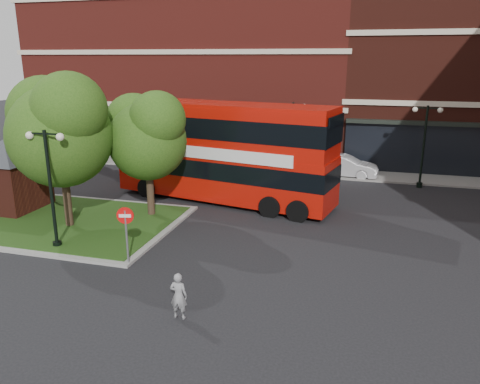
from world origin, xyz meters
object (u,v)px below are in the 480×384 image
(car_white, at_px, (344,166))
(bus, at_px, (223,146))
(car_silver, at_px, (268,166))
(woman, at_px, (179,296))

(car_white, bearing_deg, bus, 145.35)
(bus, bearing_deg, car_silver, 90.26)
(bus, relative_size, car_white, 2.87)
(woman, bearing_deg, car_silver, -86.85)
(car_white, bearing_deg, car_silver, 108.52)
(woman, bearing_deg, bus, -79.23)
(car_silver, bearing_deg, car_white, -78.57)
(bus, xyz_separation_m, car_silver, (1.24, 6.21, -2.46))
(bus, distance_m, car_white, 9.89)
(bus, relative_size, woman, 8.47)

